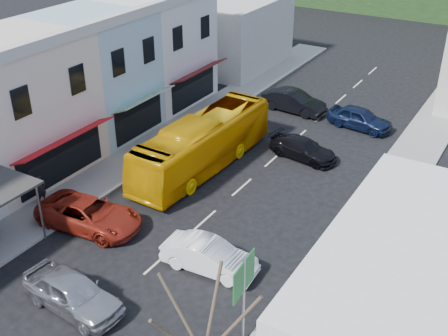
# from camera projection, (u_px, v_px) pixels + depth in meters

# --- Properties ---
(ground) EXTENTS (120.00, 120.00, 0.00)m
(ground) POSITION_uv_depth(u_px,v_px,m) (158.00, 262.00, 26.32)
(ground) COLOR black
(ground) RESTS_ON ground
(sidewalk_left) EXTENTS (3.00, 52.00, 0.15)m
(sidewalk_left) POSITION_uv_depth(u_px,v_px,m) (158.00, 143.00, 37.19)
(sidewalk_left) COLOR gray
(sidewalk_left) RESTS_ON ground
(sidewalk_right) EXTENTS (3.00, 52.00, 0.15)m
(sidewalk_right) POSITION_uv_depth(u_px,v_px,m) (380.00, 206.00, 30.42)
(sidewalk_right) COLOR gray
(sidewalk_right) RESTS_ON ground
(shopfront_row) EXTENTS (8.25, 30.00, 8.00)m
(shopfront_row) POSITION_uv_depth(u_px,v_px,m) (38.00, 98.00, 33.80)
(shopfront_row) COLOR silver
(shopfront_row) RESTS_ON ground
(distant_block_left) EXTENTS (8.00, 10.00, 6.00)m
(distant_block_left) POSITION_uv_depth(u_px,v_px,m) (230.00, 32.00, 50.62)
(distant_block_left) COLOR #B7B2A8
(distant_block_left) RESTS_ON ground
(bus) EXTENTS (2.85, 11.67, 3.10)m
(bus) POSITION_uv_depth(u_px,v_px,m) (203.00, 144.00, 33.74)
(bus) COLOR #DC9C04
(bus) RESTS_ON ground
(car_silver) EXTENTS (4.52, 2.12, 1.40)m
(car_silver) POSITION_uv_depth(u_px,v_px,m) (73.00, 294.00, 23.28)
(car_silver) COLOR #B0B0B5
(car_silver) RESTS_ON ground
(car_white) EXTENTS (4.52, 2.12, 1.40)m
(car_white) POSITION_uv_depth(u_px,v_px,m) (209.00, 257.00, 25.49)
(car_white) COLOR white
(car_white) RESTS_ON ground
(car_red) EXTENTS (4.77, 2.36, 1.40)m
(car_red) POSITION_uv_depth(u_px,v_px,m) (89.00, 215.00, 28.49)
(car_red) COLOR maroon
(car_red) RESTS_ON ground
(car_black_near) EXTENTS (4.71, 2.44, 1.40)m
(car_black_near) POSITION_uv_depth(u_px,v_px,m) (303.00, 148.00, 35.21)
(car_black_near) COLOR black
(car_black_near) RESTS_ON ground
(car_navy_mid) EXTENTS (4.58, 2.32, 1.40)m
(car_navy_mid) POSITION_uv_depth(u_px,v_px,m) (360.00, 119.00, 39.18)
(car_navy_mid) COLOR black
(car_navy_mid) RESTS_ON ground
(car_black_far) EXTENTS (4.53, 2.15, 1.40)m
(car_black_far) POSITION_uv_depth(u_px,v_px,m) (294.00, 103.00, 41.85)
(car_black_far) COLOR black
(car_black_far) RESTS_ON ground
(pedestrian_left) EXTENTS (0.48, 0.65, 1.70)m
(pedestrian_left) POSITION_uv_depth(u_px,v_px,m) (41.00, 189.00, 30.23)
(pedestrian_left) COLOR black
(pedestrian_left) RESTS_ON sidewalk_left
(direction_sign) EXTENTS (0.46, 1.82, 3.97)m
(direction_sign) POSITION_uv_depth(u_px,v_px,m) (243.00, 301.00, 21.05)
(direction_sign) COLOR #125F26
(direction_sign) RESTS_ON ground
(traffic_signal) EXTENTS (1.24, 1.36, 4.91)m
(traffic_signal) POSITION_uv_depth(u_px,v_px,m) (444.00, 55.00, 46.49)
(traffic_signal) COLOR black
(traffic_signal) RESTS_ON ground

